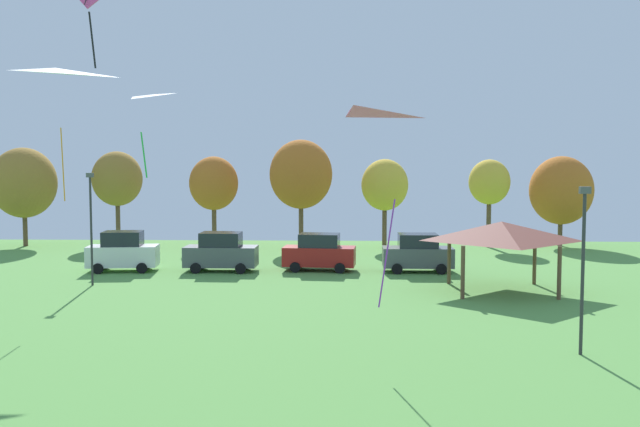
{
  "coord_description": "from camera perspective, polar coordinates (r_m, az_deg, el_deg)",
  "views": [
    {
      "loc": [
        2.3,
        2.49,
        6.51
      ],
      "look_at": [
        1.84,
        16.63,
        5.48
      ],
      "focal_mm": 38.0,
      "sensor_mm": 36.0,
      "label": 1
    }
  ],
  "objects": [
    {
      "name": "kite_flying_1",
      "position": [
        22.84,
        -15.56,
        7.7
      ],
      "size": [
        1.84,
        1.68,
        2.13
      ],
      "color": "white"
    },
    {
      "name": "kite_flying_2",
      "position": [
        21.96,
        8.82,
        4.44
      ],
      "size": [
        2.83,
        3.65,
        4.98
      ],
      "color": "#E54C93"
    },
    {
      "name": "kite_flying_8",
      "position": [
        33.67,
        -21.32,
        9.22
      ],
      "size": [
        4.01,
        3.7,
        5.17
      ],
      "color": "white"
    },
    {
      "name": "parked_car_leftmost",
      "position": [
        43.0,
        -16.26,
        -3.11
      ],
      "size": [
        4.32,
        2.42,
        2.45
      ],
      "rotation": [
        0.0,
        0.0,
        0.11
      ],
      "color": "silver",
      "rests_on": "ground"
    },
    {
      "name": "parked_car_second_from_left",
      "position": [
        41.71,
        -8.33,
        -3.24
      ],
      "size": [
        4.4,
        2.16,
        2.39
      ],
      "rotation": [
        0.0,
        0.0,
        -0.02
      ],
      "color": "#4C5156",
      "rests_on": "ground"
    },
    {
      "name": "parked_car_third_from_left",
      "position": [
        41.49,
        -0.06,
        -3.29
      ],
      "size": [
        4.52,
        2.34,
        2.29
      ],
      "rotation": [
        0.0,
        0.0,
        -0.09
      ],
      "color": "maroon",
      "rests_on": "ground"
    },
    {
      "name": "parked_car_rightmost_in_row",
      "position": [
        41.49,
        8.23,
        -3.32
      ],
      "size": [
        4.23,
        2.13,
        2.32
      ],
      "rotation": [
        0.0,
        0.0,
        -0.01
      ],
      "color": "#4C5156",
      "rests_on": "ground"
    },
    {
      "name": "park_pavilion",
      "position": [
        35.82,
        15.03,
        -1.49
      ],
      "size": [
        5.98,
        5.42,
        3.6
      ],
      "color": "brown",
      "rests_on": "ground"
    },
    {
      "name": "light_post_0",
      "position": [
        38.27,
        -18.72,
        -0.69
      ],
      "size": [
        0.36,
        0.2,
        6.06
      ],
      "color": "#2D2D33",
      "rests_on": "ground"
    },
    {
      "name": "light_post_1",
      "position": [
        24.69,
        21.27,
        -3.65
      ],
      "size": [
        0.36,
        0.2,
        5.76
      ],
      "color": "#2D2D33",
      "rests_on": "ground"
    },
    {
      "name": "treeline_tree_0",
      "position": [
        58.7,
        -23.68,
        2.38
      ],
      "size": [
        5.07,
        5.07,
        7.85
      ],
      "color": "brown",
      "rests_on": "ground"
    },
    {
      "name": "treeline_tree_1",
      "position": [
        57.47,
        -16.71,
        2.8
      ],
      "size": [
        4.03,
        4.03,
        7.57
      ],
      "color": "brown",
      "rests_on": "ground"
    },
    {
      "name": "treeline_tree_2",
      "position": [
        54.06,
        -8.94,
        2.51
      ],
      "size": [
        3.85,
        3.85,
        7.14
      ],
      "color": "brown",
      "rests_on": "ground"
    },
    {
      "name": "treeline_tree_3",
      "position": [
        52.44,
        -1.62,
        3.3
      ],
      "size": [
        4.86,
        4.86,
        8.43
      ],
      "color": "brown",
      "rests_on": "ground"
    },
    {
      "name": "treeline_tree_4",
      "position": [
        53.09,
        5.47,
        2.39
      ],
      "size": [
        3.66,
        3.66,
        6.93
      ],
      "color": "brown",
      "rests_on": "ground"
    },
    {
      "name": "treeline_tree_5",
      "position": [
        54.61,
        14.07,
        2.55
      ],
      "size": [
        3.2,
        3.2,
        6.9
      ],
      "color": "brown",
      "rests_on": "ground"
    },
    {
      "name": "treeline_tree_6",
      "position": [
        57.24,
        19.64,
        1.84
      ],
      "size": [
        4.95,
        4.95,
        7.17
      ],
      "color": "brown",
      "rests_on": "ground"
    }
  ]
}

